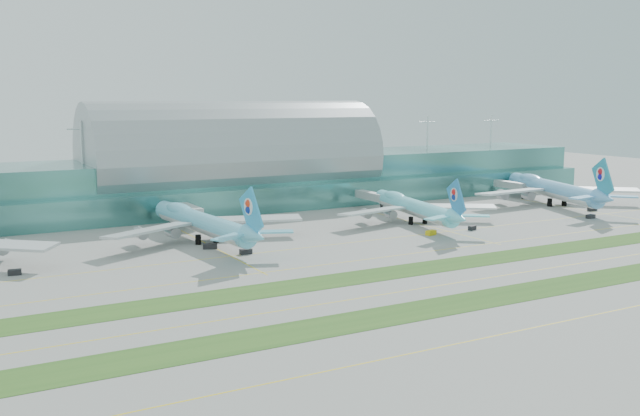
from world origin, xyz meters
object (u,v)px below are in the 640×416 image
terminal (234,172)px  airliner_c (413,206)px  airliner_d (552,188)px  airliner_b (201,221)px

terminal → airliner_c: size_ratio=4.91×
airliner_d → terminal: bearing=170.5°
airliner_d → airliner_c: bearing=-156.7°
airliner_c → airliner_b: bearing=-173.0°
terminal → airliner_c: terminal is taller
airliner_c → airliner_d: 77.03m
airliner_c → airliner_d: size_ratio=0.86×
terminal → airliner_d: 133.05m
airliner_b → terminal: bearing=54.8°
airliner_c → airliner_d: bearing=15.4°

